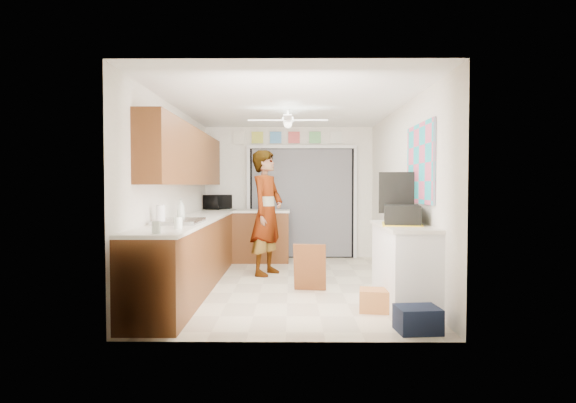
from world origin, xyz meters
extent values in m
plane|color=beige|center=(0.00, 0.00, 0.00)|extent=(5.00, 5.00, 0.00)
plane|color=white|center=(0.00, 0.00, 2.50)|extent=(5.00, 5.00, 0.00)
plane|color=white|center=(0.00, 2.50, 1.25)|extent=(3.20, 0.00, 3.20)
plane|color=white|center=(0.00, -2.50, 1.25)|extent=(3.20, 0.00, 3.20)
plane|color=white|center=(-1.60, 0.00, 1.25)|extent=(0.00, 5.00, 5.00)
plane|color=white|center=(1.60, 0.00, 1.25)|extent=(0.00, 5.00, 5.00)
cube|color=brown|center=(-1.30, 0.00, 0.45)|extent=(0.60, 4.80, 0.90)
cube|color=white|center=(-1.29, 0.00, 0.92)|extent=(0.62, 4.80, 0.04)
cube|color=brown|center=(-1.44, 0.20, 1.80)|extent=(0.32, 4.00, 0.80)
cube|color=silver|center=(-1.29, -1.00, 0.95)|extent=(0.50, 0.76, 0.06)
cylinder|color=silver|center=(-1.48, -1.00, 1.05)|extent=(0.03, 0.03, 0.22)
cube|color=brown|center=(-0.50, 2.00, 0.45)|extent=(1.00, 0.60, 0.90)
cube|color=white|center=(-0.50, 2.00, 0.92)|extent=(1.04, 0.64, 0.04)
cube|color=black|center=(0.25, 2.47, 1.05)|extent=(2.00, 0.06, 2.10)
cube|color=slate|center=(0.25, 2.43, 1.05)|extent=(1.90, 0.03, 2.05)
cube|color=white|center=(-0.77, 2.44, 1.05)|extent=(0.06, 0.04, 2.10)
cube|color=white|center=(1.27, 2.44, 1.05)|extent=(0.06, 0.04, 2.10)
cube|color=white|center=(0.25, 2.44, 2.12)|extent=(2.10, 0.04, 0.06)
cube|color=#CCD747|center=(-0.60, 2.47, 2.30)|extent=(0.22, 0.02, 0.22)
cube|color=#539CDE|center=(-0.25, 2.47, 2.30)|extent=(0.22, 0.02, 0.22)
cube|color=#DF5453|center=(0.10, 2.47, 2.30)|extent=(0.22, 0.02, 0.22)
cube|color=#6FC373|center=(0.50, 2.47, 2.30)|extent=(0.22, 0.02, 0.22)
cube|color=white|center=(0.90, 2.47, 2.30)|extent=(0.22, 0.02, 0.22)
cube|color=silver|center=(-0.95, 2.47, 2.30)|extent=(0.22, 0.02, 0.26)
cube|color=white|center=(1.35, -1.20, 0.45)|extent=(0.50, 1.40, 0.90)
cube|color=white|center=(1.34, -1.20, 0.92)|extent=(0.54, 1.44, 0.04)
cube|color=#DD5177|center=(1.58, -1.00, 1.65)|extent=(0.03, 1.15, 0.95)
cube|color=white|center=(0.00, 0.20, 2.32)|extent=(1.14, 1.14, 0.24)
imported|color=black|center=(-1.33, 2.25, 1.07)|extent=(0.50, 0.58, 0.27)
imported|color=silver|center=(-1.44, -0.26, 1.08)|extent=(0.11, 0.11, 0.27)
cylinder|color=silver|center=(-1.13, -1.73, 1.00)|extent=(0.09, 0.09, 0.12)
cylinder|color=silver|center=(-1.22, -2.25, 1.00)|extent=(0.08, 0.08, 0.12)
cylinder|color=white|center=(-1.46, -1.21, 1.05)|extent=(0.13, 0.13, 0.22)
cube|color=black|center=(1.32, -1.20, 1.05)|extent=(0.48, 0.59, 0.23)
cube|color=yellow|center=(1.32, -1.20, 0.94)|extent=(0.54, 0.65, 0.02)
cube|color=black|center=(1.32, -0.91, 1.30)|extent=(0.42, 0.10, 0.50)
cube|color=#C8773F|center=(1.00, -1.46, 0.12)|extent=(0.43, 0.35, 0.24)
cube|color=#141C32|center=(1.25, -2.20, 0.12)|extent=(0.42, 0.36, 0.24)
cube|color=brown|center=(0.29, -0.46, 0.32)|extent=(0.44, 0.22, 0.63)
imported|color=white|center=(-0.33, 0.71, 0.97)|extent=(0.71, 0.83, 1.93)
cube|color=black|center=(0.44, 0.75, 0.20)|extent=(0.31, 0.54, 0.40)
camera|label=1|loc=(0.05, -6.73, 1.40)|focal=30.00mm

